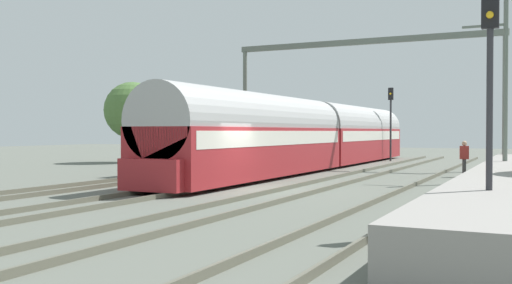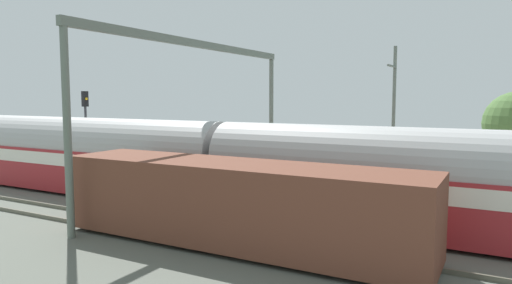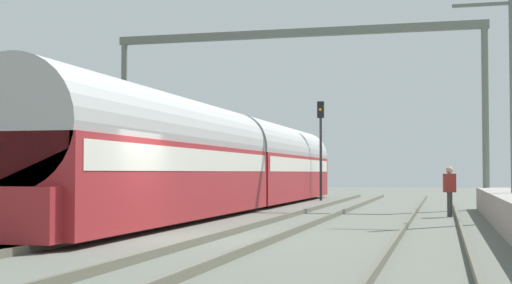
{
  "view_description": "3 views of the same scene",
  "coord_description": "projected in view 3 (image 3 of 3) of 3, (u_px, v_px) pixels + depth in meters",
  "views": [
    {
      "loc": [
        9.82,
        -20.0,
        2.19
      ],
      "look_at": [
        -2.02,
        4.62,
        1.69
      ],
      "focal_mm": 41.47,
      "sensor_mm": 36.0,
      "label": 1
    },
    {
      "loc": [
        -19.29,
        1.85,
        5.05
      ],
      "look_at": [
        1.69,
        13.18,
        2.75
      ],
      "focal_mm": 32.6,
      "sensor_mm": 36.0,
      "label": 2
    },
    {
      "loc": [
        6.34,
        -16.41,
        1.54
      ],
      "look_at": [
        -1.01,
        12.72,
        2.76
      ],
      "focal_mm": 52.03,
      "sensor_mm": 36.0,
      "label": 3
    }
  ],
  "objects": [
    {
      "name": "ground",
      "position": [
        165.0,
        238.0,
        17.39
      ],
      "size": [
        120.0,
        120.0,
        0.0
      ],
      "primitive_type": "plane",
      "color": "#5E6359"
    },
    {
      "name": "track_west",
      "position": [
        87.0,
        233.0,
        17.88
      ],
      "size": [
        1.51,
        60.0,
        0.16
      ],
      "color": "#5E5D4D",
      "rests_on": "ground"
    },
    {
      "name": "track_east",
      "position": [
        249.0,
        236.0,
        16.9
      ],
      "size": [
        1.51,
        60.0,
        0.16
      ],
      "color": "#5E5D4D",
      "rests_on": "ground"
    },
    {
      "name": "track_far_east",
      "position": [
        431.0,
        240.0,
        15.91
      ],
      "size": [
        1.52,
        60.0,
        0.16
      ],
      "color": "#5E5D4D",
      "rests_on": "ground"
    },
    {
      "name": "passenger_train",
      "position": [
        232.0,
        162.0,
        30.35
      ],
      "size": [
        2.93,
        32.85,
        3.82
      ],
      "color": "maroon",
      "rests_on": "ground"
    },
    {
      "name": "freight_car",
      "position": [
        109.0,
        174.0,
        28.38
      ],
      "size": [
        2.8,
        13.0,
        2.7
      ],
      "color": "brown",
      "rests_on": "ground"
    },
    {
      "name": "person_crossing",
      "position": [
        450.0,
        187.0,
        25.41
      ],
      "size": [
        0.45,
        0.33,
        1.73
      ],
      "rotation": [
        0.0,
        0.0,
        3.4
      ],
      "color": "#3B3B3B",
      "rests_on": "ground"
    },
    {
      "name": "railway_signal_far",
      "position": [
        321.0,
        137.0,
        40.39
      ],
      "size": [
        0.36,
        0.3,
        5.4
      ],
      "color": "#2D2D33",
      "rests_on": "ground"
    },
    {
      "name": "catenary_gantry",
      "position": [
        294.0,
        73.0,
        32.64
      ],
      "size": [
        16.54,
        0.28,
        7.86
      ],
      "color": "slate",
      "rests_on": "ground"
    },
    {
      "name": "catenary_pole_east_mid",
      "position": [
        511.0,
        88.0,
        22.94
      ],
      "size": [
        1.9,
        0.2,
        8.0
      ],
      "color": "slate",
      "rests_on": "ground"
    }
  ]
}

